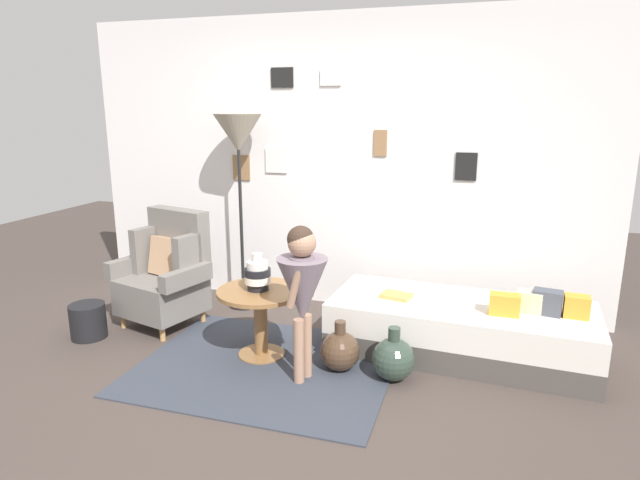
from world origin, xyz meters
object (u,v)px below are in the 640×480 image
side_table (260,308)px  demijohn_far (393,359)px  floor_lamp (238,140)px  book_on_daybed (396,296)px  person_child (302,285)px  demijohn_near (340,351)px  armchair (167,274)px  vase_striped (258,275)px  daybed (459,329)px  magazine_basket (88,321)px

side_table → demijohn_far: bearing=-4.1°
floor_lamp → book_on_daybed: floor_lamp is taller
person_child → demijohn_near: bearing=46.8°
side_table → demijohn_far: size_ratio=1.66×
armchair → person_child: bearing=-23.5°
side_table → vase_striped: size_ratio=2.30×
side_table → floor_lamp: 1.58m
armchair → side_table: bearing=-19.6°
demijohn_far → daybed: bearing=53.4°
daybed → demijohn_far: size_ratio=5.15×
demijohn_near → magazine_basket: demijohn_near is taller
vase_striped → armchair: bearing=160.2°
floor_lamp → side_table: bearing=-58.2°
person_child → magazine_basket: (-1.88, 0.15, -0.54)m
daybed → demijohn_near: 0.94m
side_table → floor_lamp: size_ratio=0.36×
vase_striped → floor_lamp: (-0.56, 0.92, 0.90)m
armchair → daybed: 2.43m
daybed → magazine_basket: daybed is taller
daybed → person_child: (-0.99, -0.73, 0.48)m
person_child → demijohn_near: 0.61m
vase_striped → magazine_basket: 1.53m
daybed → demijohn_far: bearing=-126.6°
person_child → book_on_daybed: 0.92m
daybed → floor_lamp: bearing=167.1°
daybed → vase_striped: size_ratio=7.12×
daybed → demijohn_far: daybed is taller
person_child → demijohn_far: (0.58, 0.19, -0.53)m
floor_lamp → book_on_daybed: size_ratio=7.97×
demijohn_far → side_table: bearing=175.9°
vase_striped → person_child: person_child is taller
side_table → demijohn_near: side_table is taller
book_on_daybed → vase_striped: bearing=-154.2°
vase_striped → book_on_daybed: 1.07m
person_child → magazine_basket: bearing=175.3°
armchair → side_table: 1.07m
demijohn_near → demijohn_far: size_ratio=0.97×
floor_lamp → demijohn_far: 2.32m
person_child → floor_lamp: bearing=129.9°
armchair → vase_striped: (0.99, -0.36, 0.19)m
floor_lamp → vase_striped: bearing=-58.8°
person_child → magazine_basket: size_ratio=3.84×
person_child → armchair: bearing=156.5°
armchair → book_on_daybed: (1.93, 0.10, -0.02)m
side_table → demijohn_near: bearing=-4.2°
armchair → magazine_basket: size_ratio=3.46×
armchair → demijohn_far: size_ratio=2.56×
daybed → demijohn_near: (-0.79, -0.52, -0.05)m
vase_striped → demijohn_near: size_ratio=0.75×
demijohn_near → book_on_daybed: bearing=58.6°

